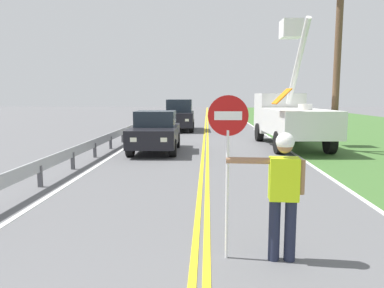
% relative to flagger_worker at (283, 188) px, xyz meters
% --- Properties ---
extents(centerline_yellow_left, '(0.11, 110.00, 0.01)m').
position_rel_flagger_worker_xyz_m(centerline_yellow_left, '(-1.23, 15.70, -1.04)').
color(centerline_yellow_left, yellow).
rests_on(centerline_yellow_left, ground).
extents(centerline_yellow_right, '(0.11, 110.00, 0.01)m').
position_rel_flagger_worker_xyz_m(centerline_yellow_right, '(-1.05, 15.70, -1.04)').
color(centerline_yellow_right, yellow).
rests_on(centerline_yellow_right, ground).
extents(edge_line_right, '(0.12, 110.00, 0.01)m').
position_rel_flagger_worker_xyz_m(edge_line_right, '(2.46, 15.70, -1.04)').
color(edge_line_right, silver).
rests_on(edge_line_right, ground).
extents(edge_line_left, '(0.12, 110.00, 0.01)m').
position_rel_flagger_worker_xyz_m(edge_line_left, '(-4.74, 15.70, -1.04)').
color(edge_line_left, silver).
rests_on(edge_line_left, ground).
extents(flagger_worker, '(1.09, 0.26, 1.83)m').
position_rel_flagger_worker_xyz_m(flagger_worker, '(0.00, 0.00, 0.00)').
color(flagger_worker, '#1E2338').
rests_on(flagger_worker, ground).
extents(stop_sign_paddle, '(0.56, 0.04, 2.33)m').
position_rel_flagger_worker_xyz_m(stop_sign_paddle, '(-0.77, 0.04, 0.66)').
color(stop_sign_paddle, silver).
rests_on(stop_sign_paddle, ground).
extents(utility_bucket_truck, '(2.67, 6.91, 5.77)m').
position_rel_flagger_worker_xyz_m(utility_bucket_truck, '(2.74, 12.32, 0.38)').
color(utility_bucket_truck, silver).
rests_on(utility_bucket_truck, ground).
extents(oncoming_sedan_nearest, '(2.00, 4.15, 1.70)m').
position_rel_flagger_worker_xyz_m(oncoming_sedan_nearest, '(-3.24, 10.13, -0.21)').
color(oncoming_sedan_nearest, black).
rests_on(oncoming_sedan_nearest, ground).
extents(oncoming_suv_second, '(2.01, 4.65, 2.10)m').
position_rel_flagger_worker_xyz_m(oncoming_suv_second, '(-2.94, 19.74, 0.01)').
color(oncoming_suv_second, black).
rests_on(oncoming_suv_second, ground).
extents(utility_pole_near, '(1.80, 0.28, 7.84)m').
position_rel_flagger_worker_xyz_m(utility_pole_near, '(4.29, 10.65, 3.05)').
color(utility_pole_near, brown).
rests_on(utility_pole_near, ground).
extents(guardrail_left_shoulder, '(0.10, 32.00, 0.71)m').
position_rel_flagger_worker_xyz_m(guardrail_left_shoulder, '(-5.34, 12.00, -0.53)').
color(guardrail_left_shoulder, '#9EA0A3').
rests_on(guardrail_left_shoulder, ground).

